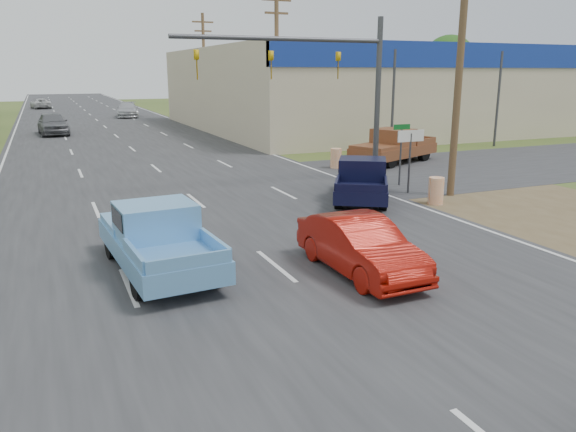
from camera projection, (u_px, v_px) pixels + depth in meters
name	position (u px, v px, depth m)	size (l,w,h in m)	color
main_road	(116.00, 136.00, 42.51)	(15.00, 180.00, 0.02)	#2D2D30
cross_road	(184.00, 191.00, 22.97)	(120.00, 10.00, 0.02)	#2D2D30
dirt_verge	(538.00, 208.00, 20.10)	(8.00, 18.00, 0.01)	brown
big_box_store	(458.00, 87.00, 53.95)	(50.00, 28.10, 6.60)	#B7A88C
utility_pole_1	(460.00, 56.00, 20.86)	(2.00, 0.28, 10.00)	#4C3823
utility_pole_2	(277.00, 63.00, 36.85)	(2.00, 0.28, 10.00)	#4C3823
utility_pole_3	(204.00, 65.00, 52.84)	(2.00, 0.28, 10.00)	#4C3823
tree_3	(449.00, 62.00, 88.80)	(8.40, 8.40, 10.40)	#422D19
tree_5	(247.00, 65.00, 101.46)	(7.98, 7.98, 9.88)	#422D19
barrel_0	(436.00, 191.00, 20.59)	(0.56, 0.56, 1.00)	orange
barrel_1	(336.00, 158.00, 28.30)	(0.56, 0.56, 1.00)	orange
lane_sign	(410.00, 146.00, 22.10)	(1.20, 0.08, 2.52)	#3F3F44
street_name_sign	(401.00, 148.00, 23.74)	(0.80, 0.08, 2.61)	#3F3F44
signal_mast	(323.00, 70.00, 23.12)	(9.12, 0.40, 7.00)	#3F3F44
red_convertible	(360.00, 247.00, 13.44)	(1.44, 4.14, 1.36)	#941006
blue_pickup	(157.00, 237.00, 13.66)	(2.31, 5.21, 1.69)	black
navy_pickup	(362.00, 179.00, 21.21)	(4.11, 5.07, 1.60)	black
brown_pickup	(393.00, 146.00, 29.83)	(5.86, 4.09, 1.82)	black
distant_car_grey	(53.00, 124.00, 43.21)	(2.03, 5.05, 1.72)	slate
distant_car_silver	(128.00, 110.00, 60.07)	(2.17, 5.35, 1.55)	#B7B8BD
distant_car_white	(40.00, 104.00, 73.95)	(2.13, 4.62, 1.28)	silver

